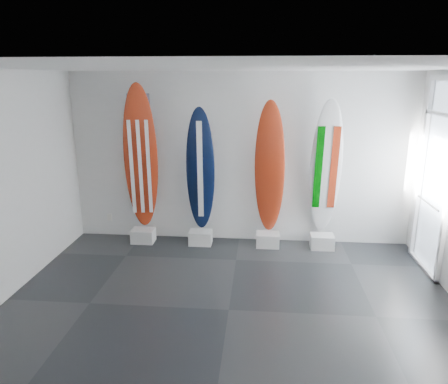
# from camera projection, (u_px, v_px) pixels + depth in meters

# --- Properties ---
(floor) EXTENTS (6.00, 6.00, 0.00)m
(floor) POSITION_uv_depth(u_px,v_px,m) (229.00, 310.00, 5.42)
(floor) COLOR black
(floor) RESTS_ON ground
(ceiling) EXTENTS (6.00, 6.00, 0.00)m
(ceiling) POSITION_uv_depth(u_px,v_px,m) (230.00, 67.00, 4.63)
(ceiling) COLOR white
(ceiling) RESTS_ON wall_back
(wall_back) EXTENTS (6.00, 0.00, 6.00)m
(wall_back) POSITION_uv_depth(u_px,v_px,m) (240.00, 159.00, 7.43)
(wall_back) COLOR silver
(wall_back) RESTS_ON ground
(wall_front) EXTENTS (6.00, 0.00, 6.00)m
(wall_front) POSITION_uv_depth(u_px,v_px,m) (198.00, 309.00, 2.62)
(wall_front) COLOR silver
(wall_front) RESTS_ON ground
(display_block_usa) EXTENTS (0.40, 0.30, 0.24)m
(display_block_usa) POSITION_uv_depth(u_px,v_px,m) (143.00, 236.00, 7.63)
(display_block_usa) COLOR silver
(display_block_usa) RESTS_ON floor
(surfboard_usa) EXTENTS (0.64, 0.44, 2.59)m
(surfboard_usa) POSITION_uv_depth(u_px,v_px,m) (141.00, 158.00, 7.35)
(surfboard_usa) COLOR maroon
(surfboard_usa) RESTS_ON display_block_usa
(display_block_navy) EXTENTS (0.40, 0.30, 0.24)m
(display_block_navy) POSITION_uv_depth(u_px,v_px,m) (201.00, 238.00, 7.54)
(display_block_navy) COLOR silver
(display_block_navy) RESTS_ON floor
(surfboard_navy) EXTENTS (0.51, 0.27, 2.19)m
(surfboard_navy) POSITION_uv_depth(u_px,v_px,m) (200.00, 170.00, 7.32)
(surfboard_navy) COLOR black
(surfboard_navy) RESTS_ON display_block_navy
(display_block_swiss) EXTENTS (0.40, 0.30, 0.24)m
(display_block_swiss) POSITION_uv_depth(u_px,v_px,m) (268.00, 240.00, 7.44)
(display_block_swiss) COLOR silver
(display_block_swiss) RESTS_ON floor
(surfboard_swiss) EXTENTS (0.56, 0.33, 2.31)m
(surfboard_swiss) POSITION_uv_depth(u_px,v_px,m) (270.00, 168.00, 7.20)
(surfboard_swiss) COLOR maroon
(surfboard_swiss) RESTS_ON display_block_swiss
(display_block_italy) EXTENTS (0.40, 0.30, 0.24)m
(display_block_italy) POSITION_uv_depth(u_px,v_px,m) (322.00, 242.00, 7.36)
(display_block_italy) COLOR silver
(display_block_italy) RESTS_ON floor
(surfboard_italy) EXTENTS (0.54, 0.38, 2.35)m
(surfboard_italy) POSITION_uv_depth(u_px,v_px,m) (326.00, 168.00, 7.11)
(surfboard_italy) COLOR white
(surfboard_italy) RESTS_ON display_block_italy
(wall_outlet) EXTENTS (0.09, 0.02, 0.13)m
(wall_outlet) POSITION_uv_depth(u_px,v_px,m) (109.00, 217.00, 7.92)
(wall_outlet) COLOR silver
(wall_outlet) RESTS_ON wall_back
(glass_door) EXTENTS (0.12, 1.16, 2.85)m
(glass_door) POSITION_uv_depth(u_px,v_px,m) (435.00, 179.00, 6.28)
(glass_door) COLOR white
(glass_door) RESTS_ON floor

